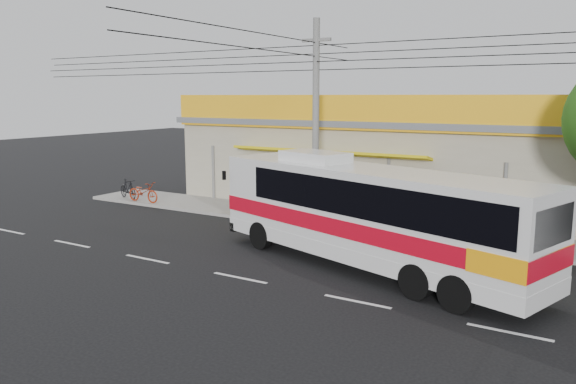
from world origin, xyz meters
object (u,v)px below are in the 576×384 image
utility_pole (316,56)px  coach_bus (372,211)px  motorbike_dark (128,189)px  motorbike_red (143,192)px

utility_pole → coach_bus: bearing=-44.7°
coach_bus → motorbike_dark: 16.70m
coach_bus → motorbike_red: size_ratio=6.07×
motorbike_dark → utility_pole: 13.30m
coach_bus → motorbike_red: (-14.61, 4.30, -1.30)m
motorbike_dark → utility_pole: (11.56, -0.16, 6.57)m
motorbike_red → utility_pole: utility_pole is taller
utility_pole → motorbike_dark: bearing=179.2°
motorbike_red → motorbike_dark: bearing=80.0°
coach_bus → utility_pole: 8.19m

